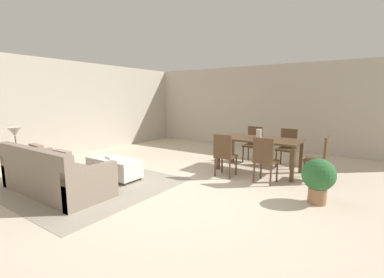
{
  "coord_description": "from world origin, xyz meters",
  "views": [
    {
      "loc": [
        2.67,
        -3.53,
        1.69
      ],
      "look_at": [
        -0.77,
        1.51,
        0.72
      ],
      "focal_mm": 24.65,
      "sensor_mm": 36.0,
      "label": 1
    }
  ],
  "objects": [
    {
      "name": "table_lamp",
      "position": [
        -3.31,
        -1.18,
        0.97
      ],
      "size": [
        0.26,
        0.26,
        0.53
      ],
      "color": "brown",
      "rests_on": "side_table"
    },
    {
      "name": "area_rug",
      "position": [
        -1.81,
        -0.58,
        0.0
      ],
      "size": [
        3.0,
        2.8,
        0.01
      ],
      "primitive_type": "cube",
      "color": "gray",
      "rests_on": "ground_plane"
    },
    {
      "name": "dining_chair_far_right",
      "position": [
        1.03,
        3.02,
        0.52
      ],
      "size": [
        0.42,
        0.42,
        0.92
      ],
      "color": "#513823",
      "rests_on": "ground_plane"
    },
    {
      "name": "dining_chair_near_left",
      "position": [
        0.16,
        1.37,
        0.52
      ],
      "size": [
        0.42,
        0.42,
        0.92
      ],
      "color": "#513823",
      "rests_on": "ground_plane"
    },
    {
      "name": "vase_centerpiece",
      "position": [
        0.6,
        2.19,
        0.87
      ],
      "size": [
        0.12,
        0.12,
        0.21
      ],
      "primitive_type": "cylinder",
      "color": "silver",
      "rests_on": "dining_table"
    },
    {
      "name": "side_table",
      "position": [
        -3.31,
        -1.18,
        0.44
      ],
      "size": [
        0.4,
        0.4,
        0.56
      ],
      "color": "olive",
      "rests_on": "ground_plane"
    },
    {
      "name": "wall_back",
      "position": [
        0.0,
        5.0,
        1.35
      ],
      "size": [
        9.0,
        0.12,
        2.7
      ],
      "primitive_type": "cube",
      "color": "#BCB2A0",
      "rests_on": "ground_plane"
    },
    {
      "name": "dining_chair_near_right",
      "position": [
        1.01,
        1.41,
        0.52
      ],
      "size": [
        0.42,
        0.42,
        0.92
      ],
      "color": "#513823",
      "rests_on": "ground_plane"
    },
    {
      "name": "ottoman_table",
      "position": [
        -1.7,
        -0.03,
        0.24
      ],
      "size": [
        1.19,
        0.52,
        0.43
      ],
      "color": "silver",
      "rests_on": "ground_plane"
    },
    {
      "name": "dining_chair_far_left",
      "position": [
        0.16,
        3.02,
        0.52
      ],
      "size": [
        0.41,
        0.41,
        0.92
      ],
      "color": "#513823",
      "rests_on": "ground_plane"
    },
    {
      "name": "dining_table",
      "position": [
        0.61,
        2.2,
        0.67
      ],
      "size": [
        1.79,
        0.9,
        0.76
      ],
      "color": "#513823",
      "rests_on": "ground_plane"
    },
    {
      "name": "ground_plane",
      "position": [
        0.0,
        0.0,
        0.0
      ],
      "size": [
        10.8,
        10.8,
        0.0
      ],
      "primitive_type": "plane",
      "color": "beige"
    },
    {
      "name": "couch",
      "position": [
        -1.92,
        -1.18,
        0.29
      ],
      "size": [
        2.19,
        0.93,
        0.86
      ],
      "color": "gray",
      "rests_on": "ground_plane"
    },
    {
      "name": "dining_chair_head_east",
      "position": [
        1.89,
        2.18,
        0.52
      ],
      "size": [
        0.4,
        0.4,
        0.92
      ],
      "color": "#513823",
      "rests_on": "ground_plane"
    },
    {
      "name": "potted_plant",
      "position": [
        2.06,
        0.92,
        0.43
      ],
      "size": [
        0.52,
        0.52,
        0.74
      ],
      "color": "#996B4C",
      "rests_on": "ground_plane"
    },
    {
      "name": "wall_left",
      "position": [
        -4.5,
        0.5,
        1.35
      ],
      "size": [
        0.12,
        11.0,
        2.7
      ],
      "primitive_type": "cube",
      "color": "#BCB2A0",
      "rests_on": "ground_plane"
    },
    {
      "name": "book_on_ottoman",
      "position": [
        -1.76,
        -0.02,
        0.44
      ],
      "size": [
        0.3,
        0.26,
        0.03
      ],
      "primitive_type": "cube",
      "rotation": [
        0.0,
        0.0,
        -0.27
      ],
      "color": "silver",
      "rests_on": "ottoman_table"
    }
  ]
}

